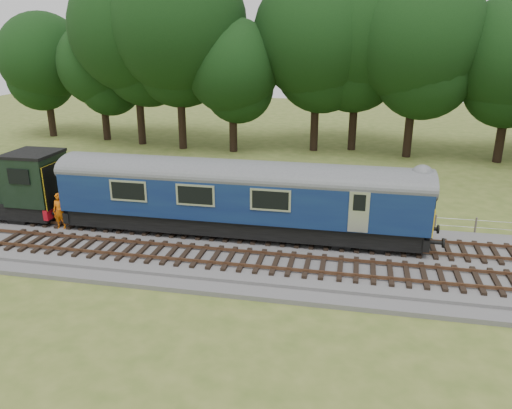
# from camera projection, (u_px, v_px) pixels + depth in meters

# --- Properties ---
(ground) EXTENTS (120.00, 120.00, 0.00)m
(ground) POSITION_uv_depth(u_px,v_px,m) (356.00, 262.00, 22.98)
(ground) COLOR #4A5E22
(ground) RESTS_ON ground
(ballast) EXTENTS (70.00, 7.00, 0.35)m
(ballast) POSITION_uv_depth(u_px,v_px,m) (356.00, 259.00, 22.92)
(ballast) COLOR #4C4C4F
(ballast) RESTS_ON ground
(track_north) EXTENTS (67.20, 2.40, 0.21)m
(track_north) POSITION_uv_depth(u_px,v_px,m) (357.00, 242.00, 24.14)
(track_north) COLOR black
(track_north) RESTS_ON ballast
(track_south) EXTENTS (67.20, 2.40, 0.21)m
(track_south) POSITION_uv_depth(u_px,v_px,m) (356.00, 269.00, 21.36)
(track_south) COLOR black
(track_south) RESTS_ON ballast
(fence) EXTENTS (64.00, 0.12, 1.00)m
(fence) POSITION_uv_depth(u_px,v_px,m) (357.00, 227.00, 27.15)
(fence) COLOR #6B6054
(fence) RESTS_ON ground
(tree_line) EXTENTS (70.00, 8.00, 18.00)m
(tree_line) POSITION_uv_depth(u_px,v_px,m) (360.00, 155.00, 43.36)
(tree_line) COLOR black
(tree_line) RESTS_ON ground
(dmu_railcar) EXTENTS (18.05, 2.86, 3.88)m
(dmu_railcar) POSITION_uv_depth(u_px,v_px,m) (240.00, 192.00, 24.53)
(dmu_railcar) COLOR black
(dmu_railcar) RESTS_ON ground
(worker) EXTENTS (0.76, 0.56, 1.90)m
(worker) POSITION_uv_depth(u_px,v_px,m) (60.00, 211.00, 25.75)
(worker) COLOR orange
(worker) RESTS_ON ballast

